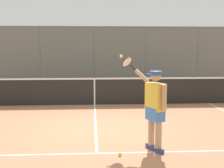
# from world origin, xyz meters

# --- Properties ---
(ground_plane) EXTENTS (60.00, 60.00, 0.00)m
(ground_plane) POSITION_xyz_m (0.00, 0.00, 0.00)
(ground_plane) COLOR #B27551
(court_line_markings) EXTENTS (8.42, 9.39, 0.01)m
(court_line_markings) POSITION_xyz_m (0.00, 1.98, 0.00)
(court_line_markings) COLOR white
(court_line_markings) RESTS_ON ground
(fence_backdrop) EXTENTS (19.22, 1.37, 3.08)m
(fence_backdrop) POSITION_xyz_m (-0.00, -9.00, 1.51)
(fence_backdrop) COLOR slate
(fence_backdrop) RESTS_ON ground
(tennis_net) EXTENTS (10.81, 0.09, 1.07)m
(tennis_net) POSITION_xyz_m (0.00, -3.51, 0.49)
(tennis_net) COLOR #2D2D2D
(tennis_net) RESTS_ON ground
(tennis_player) EXTENTS (0.85, 1.17, 1.91)m
(tennis_player) POSITION_xyz_m (-1.16, 1.51, 0.94)
(tennis_player) COLOR navy
(tennis_player) RESTS_ON ground
(tennis_ball_mid_court) EXTENTS (0.07, 0.07, 0.07)m
(tennis_ball_mid_court) POSITION_xyz_m (-0.44, 1.80, 0.03)
(tennis_ball_mid_court) COLOR #CCDB33
(tennis_ball_mid_court) RESTS_ON ground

